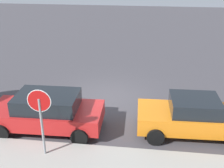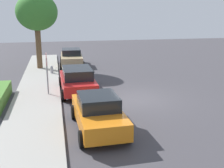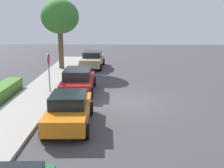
{
  "view_description": "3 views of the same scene",
  "coord_description": "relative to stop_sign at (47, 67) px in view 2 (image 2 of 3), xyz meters",
  "views": [
    {
      "loc": [
        -1.77,
        12.18,
        6.18
      ],
      "look_at": [
        -0.38,
        1.26,
        1.29
      ],
      "focal_mm": 45.0,
      "sensor_mm": 36.0,
      "label": 1
    },
    {
      "loc": [
        -14.35,
        4.26,
        4.85
      ],
      "look_at": [
        -0.05,
        1.33,
        0.94
      ],
      "focal_mm": 45.0,
      "sensor_mm": 36.0,
      "label": 2
    },
    {
      "loc": [
        -15.42,
        0.47,
        4.93
      ],
      "look_at": [
        0.22,
        0.82,
        0.96
      ],
      "focal_mm": 45.0,
      "sensor_mm": 36.0,
      "label": 3
    }
  ],
  "objects": [
    {
      "name": "street_tree_near_corner",
      "position": [
        7.75,
        0.76,
        2.84
      ],
      "size": [
        3.27,
        3.27,
        6.1
      ],
      "color": "brown",
      "rests_on": "ground_plane"
    },
    {
      "name": "parked_car_red",
      "position": [
        0.48,
        -1.72,
        -0.96
      ],
      "size": [
        4.39,
        2.15,
        1.5
      ],
      "color": "red",
      "rests_on": "ground_plane"
    },
    {
      "name": "stop_sign",
      "position": [
        0.0,
        0.0,
        0.0
      ],
      "size": [
        0.77,
        0.08,
        2.53
      ],
      "color": "gray",
      "rests_on": "ground_plane"
    },
    {
      "name": "ground_plane",
      "position": [
        -1.47,
        -4.75,
        -1.74
      ],
      "size": [
        60.0,
        60.0,
        0.0
      ],
      "primitive_type": "plane",
      "color": "#423F44"
    },
    {
      "name": "fire_hydrant",
      "position": [
        5.51,
        -0.18,
        -1.38
      ],
      "size": [
        0.3,
        0.22,
        0.72
      ],
      "color": "#A5A5A8",
      "rests_on": "ground_plane"
    },
    {
      "name": "parked_car_orange",
      "position": [
        -5.12,
        -2.1,
        -0.99
      ],
      "size": [
        4.2,
        2.07,
        1.5
      ],
      "color": "orange",
      "rests_on": "ground_plane"
    },
    {
      "name": "sidewalk_curb",
      "position": [
        -1.47,
        0.61,
        -1.67
      ],
      "size": [
        32.0,
        2.57,
        0.14
      ],
      "primitive_type": "cube",
      "color": "#9E9B93",
      "rests_on": "ground_plane"
    },
    {
      "name": "parked_car_tan",
      "position": [
        8.73,
        -1.89,
        -0.98
      ],
      "size": [
        4.33,
        2.13,
        1.49
      ],
      "color": "tan",
      "rests_on": "ground_plane"
    }
  ]
}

